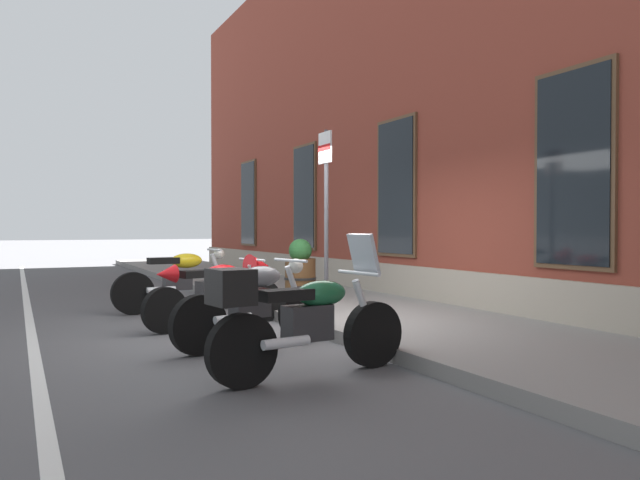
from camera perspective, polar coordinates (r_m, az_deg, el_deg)
The scene contains 10 objects.
ground_plane at distance 8.16m, azimuth -1.83°, elevation -8.45°, with size 140.00×140.00×0.00m, color #4C4C4F.
sidewalk at distance 8.83m, azimuth 6.65°, elevation -7.23°, with size 33.41×2.84×0.15m, color slate.
lane_stripe at distance 7.43m, azimuth -25.18°, elevation -9.47°, with size 33.41×0.12×0.01m, color silver.
brick_pub_facade at distance 12.61m, azimuth 27.15°, elevation 13.44°, with size 27.41×7.51×8.16m.
motorcycle_yellow_naked at distance 10.19m, azimuth -12.80°, elevation -3.75°, with size 0.62×2.20×1.01m.
motorcycle_red_sport at distance 8.50m, azimuth -9.15°, elevation -4.39°, with size 0.79×2.10×0.99m.
motorcycle_grey_naked at distance 7.01m, azimuth -6.09°, elevation -5.98°, with size 0.73×2.03×0.99m.
motorcycle_green_touring at distance 5.51m, azimuth -1.71°, elevation -7.35°, with size 0.69×2.06×1.30m.
parking_sign at distance 8.62m, azimuth 0.55°, elevation 4.18°, with size 0.36×0.07×2.59m.
barrel_planter at distance 10.48m, azimuth -1.86°, elevation -2.97°, with size 0.56×0.56×1.02m.
Camera 1 is at (7.31, -3.37, 1.35)m, focal length 34.21 mm.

